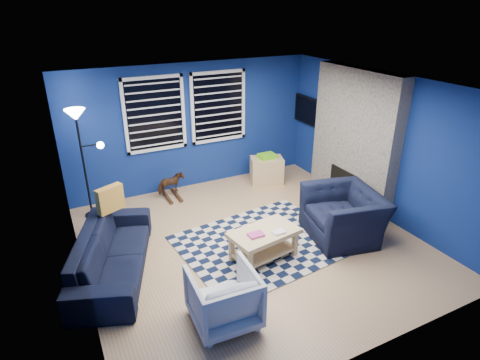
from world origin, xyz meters
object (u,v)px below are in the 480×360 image
at_px(tv, 309,111).
at_px(floor_lamp, 79,130).
at_px(armchair_bent, 223,297).
at_px(sofa, 112,253).
at_px(armchair_big, 343,215).
at_px(cabinet, 267,170).
at_px(coffee_table, 264,239).
at_px(rocking_horse, 171,184).

distance_m(tv, floor_lamp, 4.58).
bearing_deg(armchair_bent, sofa, -54.59).
bearing_deg(armchair_bent, tv, -133.50).
bearing_deg(armchair_big, cabinet, -167.53).
relative_size(armchair_big, cabinet, 1.58).
bearing_deg(coffee_table, rocking_horse, 102.93).
relative_size(sofa, floor_lamp, 1.12).
bearing_deg(sofa, coffee_table, -88.00).
bearing_deg(floor_lamp, armchair_bent, -73.35).
bearing_deg(tv, armchair_bent, -136.53).
relative_size(armchair_bent, rocking_horse, 1.52).
relative_size(rocking_horse, floor_lamp, 0.26).
height_order(armchair_bent, floor_lamp, floor_lamp).
distance_m(armchair_bent, coffee_table, 1.39).
bearing_deg(tv, sofa, -158.44).
height_order(armchair_bent, rocking_horse, armchair_bent).
bearing_deg(floor_lamp, cabinet, -2.29).
bearing_deg(armchair_bent, coffee_table, -136.70).
height_order(sofa, rocking_horse, sofa).
relative_size(sofa, armchair_bent, 2.81).
bearing_deg(rocking_horse, tv, -101.25).
xyz_separation_m(armchair_bent, floor_lamp, (-1.02, 3.42, 1.25)).
xyz_separation_m(tv, floor_lamp, (-4.57, 0.06, 0.20)).
bearing_deg(armchair_bent, cabinet, -124.15).
bearing_deg(armchair_big, tv, 169.20).
height_order(coffee_table, cabinet, cabinet).
relative_size(sofa, armchair_big, 1.81).
distance_m(coffee_table, cabinet, 2.78).
distance_m(armchair_big, armchair_bent, 2.68).
xyz_separation_m(tv, rocking_horse, (-3.09, 0.13, -1.11)).
xyz_separation_m(cabinet, floor_lamp, (-3.51, 0.14, 1.32)).
bearing_deg(rocking_horse, floor_lamp, 83.80).
bearing_deg(tv, floor_lamp, 179.28).
distance_m(coffee_table, floor_lamp, 3.51).
distance_m(rocking_horse, coffee_table, 2.66).
bearing_deg(floor_lamp, tv, -0.72).
distance_m(armchair_bent, rocking_horse, 3.52).
xyz_separation_m(tv, armchair_big, (-1.03, -2.48, -1.01)).
bearing_deg(sofa, armchair_big, -80.96).
bearing_deg(armchair_bent, floor_lamp, -70.32).
distance_m(armchair_big, floor_lamp, 4.53).
xyz_separation_m(tv, coffee_table, (-2.49, -2.47, -1.05)).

